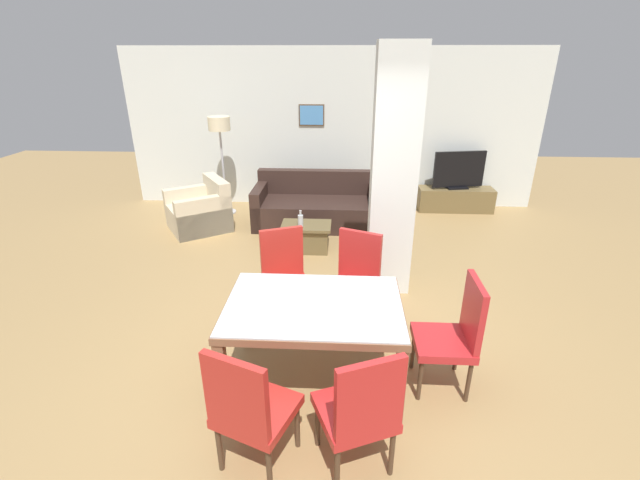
{
  "coord_description": "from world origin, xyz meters",
  "views": [
    {
      "loc": [
        0.21,
        -2.9,
        2.57
      ],
      "look_at": [
        0.0,
        0.91,
        0.91
      ],
      "focal_mm": 24.0,
      "sensor_mm": 36.0,
      "label": 1
    }
  ],
  "objects_px": {
    "dining_chair_near_left": "(249,407)",
    "dining_chair_head_right": "(455,332)",
    "dining_chair_near_right": "(360,409)",
    "dining_table": "(314,320)",
    "coffee_table": "(306,237)",
    "tv_stand": "(455,199)",
    "floor_lamp": "(220,133)",
    "dining_chair_far_left": "(285,275)",
    "dining_chair_far_right": "(355,278)",
    "bottle": "(301,220)",
    "sofa": "(317,207)",
    "tv_screen": "(459,171)",
    "armchair": "(201,212)"
  },
  "relations": [
    {
      "from": "dining_table",
      "to": "tv_screen",
      "type": "bearing_deg",
      "value": 63.64
    },
    {
      "from": "coffee_table",
      "to": "dining_table",
      "type": "bearing_deg",
      "value": -83.79
    },
    {
      "from": "dining_chair_near_left",
      "to": "coffee_table",
      "type": "distance_m",
      "value": 3.53
    },
    {
      "from": "dining_table",
      "to": "dining_chair_near_right",
      "type": "distance_m",
      "value": 0.93
    },
    {
      "from": "dining_chair_near_right",
      "to": "bottle",
      "type": "xyz_separation_m",
      "value": [
        -0.71,
        3.43,
        -0.05
      ]
    },
    {
      "from": "armchair",
      "to": "coffee_table",
      "type": "relative_size",
      "value": 1.68
    },
    {
      "from": "dining_table",
      "to": "coffee_table",
      "type": "distance_m",
      "value": 2.68
    },
    {
      "from": "coffee_table",
      "to": "tv_screen",
      "type": "height_order",
      "value": "tv_screen"
    },
    {
      "from": "dining_chair_head_right",
      "to": "tv_stand",
      "type": "xyz_separation_m",
      "value": [
        1.08,
        4.46,
        -0.33
      ]
    },
    {
      "from": "sofa",
      "to": "dining_chair_head_right",
      "type": "bearing_deg",
      "value": 109.92
    },
    {
      "from": "dining_chair_head_right",
      "to": "dining_chair_near_right",
      "type": "bearing_deg",
      "value": 137.55
    },
    {
      "from": "dining_chair_head_right",
      "to": "coffee_table",
      "type": "relative_size",
      "value": 1.43
    },
    {
      "from": "bottle",
      "to": "tv_screen",
      "type": "xyz_separation_m",
      "value": [
        2.57,
        1.89,
        0.25
      ]
    },
    {
      "from": "sofa",
      "to": "tv_screen",
      "type": "distance_m",
      "value": 2.57
    },
    {
      "from": "dining_chair_near_right",
      "to": "tv_screen",
      "type": "bearing_deg",
      "value": 48.46
    },
    {
      "from": "dining_chair_head_right",
      "to": "dining_chair_far_right",
      "type": "bearing_deg",
      "value": 42.56
    },
    {
      "from": "dining_chair_near_right",
      "to": "coffee_table",
      "type": "relative_size",
      "value": 1.43
    },
    {
      "from": "dining_chair_near_left",
      "to": "dining_chair_head_right",
      "type": "relative_size",
      "value": 1.0
    },
    {
      "from": "coffee_table",
      "to": "bottle",
      "type": "xyz_separation_m",
      "value": [
        -0.07,
        -0.06,
        0.27
      ]
    },
    {
      "from": "dining_chair_near_left",
      "to": "bottle",
      "type": "height_order",
      "value": "dining_chair_near_left"
    },
    {
      "from": "tv_screen",
      "to": "dining_chair_far_right",
      "type": "bearing_deg",
      "value": 51.76
    },
    {
      "from": "armchair",
      "to": "bottle",
      "type": "xyz_separation_m",
      "value": [
        1.66,
        -0.78,
        0.19
      ]
    },
    {
      "from": "tv_screen",
      "to": "bottle",
      "type": "bearing_deg",
      "value": 25.32
    },
    {
      "from": "dining_chair_far_right",
      "to": "dining_chair_head_right",
      "type": "bearing_deg",
      "value": 154.88
    },
    {
      "from": "sofa",
      "to": "tv_stand",
      "type": "relative_size",
      "value": 1.54
    },
    {
      "from": "dining_chair_far_left",
      "to": "dining_chair_head_right",
      "type": "xyz_separation_m",
      "value": [
        1.48,
        -0.88,
        0.0
      ]
    },
    {
      "from": "floor_lamp",
      "to": "tv_stand",
      "type": "bearing_deg",
      "value": 4.78
    },
    {
      "from": "dining_chair_far_right",
      "to": "floor_lamp",
      "type": "relative_size",
      "value": 0.6
    },
    {
      "from": "dining_chair_far_right",
      "to": "floor_lamp",
      "type": "bearing_deg",
      "value": -34.14
    },
    {
      "from": "dining_table",
      "to": "coffee_table",
      "type": "height_order",
      "value": "dining_table"
    },
    {
      "from": "dining_chair_far_right",
      "to": "dining_chair_head_right",
      "type": "relative_size",
      "value": 1.0
    },
    {
      "from": "dining_chair_far_right",
      "to": "dining_chair_far_left",
      "type": "bearing_deg",
      "value": 19.61
    },
    {
      "from": "dining_chair_far_right",
      "to": "bottle",
      "type": "xyz_separation_m",
      "value": [
        -0.71,
        1.72,
        -0.05
      ]
    },
    {
      "from": "dining_chair_head_right",
      "to": "sofa",
      "type": "xyz_separation_m",
      "value": [
        -1.33,
        3.67,
        -0.25
      ]
    },
    {
      "from": "dining_chair_far_left",
      "to": "dining_chair_near_left",
      "type": "height_order",
      "value": "same"
    },
    {
      "from": "dining_chair_head_right",
      "to": "coffee_table",
      "type": "bearing_deg",
      "value": 28.28
    },
    {
      "from": "bottle",
      "to": "armchair",
      "type": "bearing_deg",
      "value": 154.83
    },
    {
      "from": "dining_table",
      "to": "dining_chair_far_left",
      "type": "bearing_deg",
      "value": 111.5
    },
    {
      "from": "coffee_table",
      "to": "floor_lamp",
      "type": "bearing_deg",
      "value": 135.84
    },
    {
      "from": "bottle",
      "to": "floor_lamp",
      "type": "distance_m",
      "value": 2.32
    },
    {
      "from": "dining_table",
      "to": "tv_stand",
      "type": "xyz_separation_m",
      "value": [
        2.21,
        4.46,
        -0.39
      ]
    },
    {
      "from": "tv_screen",
      "to": "coffee_table",
      "type": "bearing_deg",
      "value": 25.21
    },
    {
      "from": "coffee_table",
      "to": "dining_chair_far_right",
      "type": "bearing_deg",
      "value": -70.38
    },
    {
      "from": "dining_chair_far_right",
      "to": "dining_chair_head_right",
      "type": "height_order",
      "value": "same"
    },
    {
      "from": "floor_lamp",
      "to": "dining_chair_near_left",
      "type": "bearing_deg",
      "value": -73.6
    },
    {
      "from": "sofa",
      "to": "tv_screen",
      "type": "relative_size",
      "value": 2.21
    },
    {
      "from": "dining_table",
      "to": "dining_chair_head_right",
      "type": "bearing_deg",
      "value": 0.0
    },
    {
      "from": "floor_lamp",
      "to": "tv_screen",
      "type": "bearing_deg",
      "value": 4.78
    },
    {
      "from": "dining_table",
      "to": "floor_lamp",
      "type": "height_order",
      "value": "floor_lamp"
    },
    {
      "from": "floor_lamp",
      "to": "bottle",
      "type": "bearing_deg",
      "value": -46.68
    }
  ]
}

